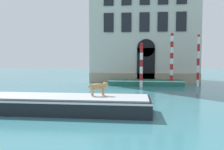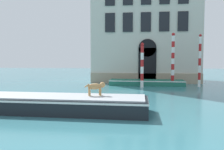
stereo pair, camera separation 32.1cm
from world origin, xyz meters
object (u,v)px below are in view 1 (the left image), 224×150
(boat_moored_near_palazzo, at_px, (145,82))
(mooring_pole_0, at_px, (198,60))
(boat_foreground, at_px, (60,103))
(mooring_pole_2, at_px, (141,65))
(dog_on_deck, at_px, (99,87))
(mooring_pole_1, at_px, (172,59))

(boat_moored_near_palazzo, distance_m, mooring_pole_0, 4.84)
(boat_foreground, height_order, mooring_pole_2, mooring_pole_2)
(dog_on_deck, bearing_deg, mooring_pole_2, 57.08)
(boat_foreground, height_order, mooring_pole_1, mooring_pole_1)
(boat_moored_near_palazzo, bearing_deg, boat_foreground, -109.39)
(dog_on_deck, relative_size, boat_moored_near_palazzo, 0.13)
(mooring_pole_2, bearing_deg, mooring_pole_1, 19.64)
(dog_on_deck, relative_size, mooring_pole_1, 0.19)
(boat_foreground, distance_m, dog_on_deck, 1.85)
(boat_moored_near_palazzo, bearing_deg, dog_on_deck, -101.46)
(boat_moored_near_palazzo, distance_m, mooring_pole_2, 2.30)
(dog_on_deck, height_order, mooring_pole_2, mooring_pole_2)
(mooring_pole_0, bearing_deg, boat_foreground, -131.21)
(boat_foreground, height_order, mooring_pole_0, mooring_pole_0)
(mooring_pole_1, distance_m, mooring_pole_2, 2.82)
(mooring_pole_0, height_order, mooring_pole_1, mooring_pole_1)
(boat_moored_near_palazzo, bearing_deg, mooring_pole_2, -102.89)
(mooring_pole_0, bearing_deg, dog_on_deck, -125.74)
(mooring_pole_0, distance_m, mooring_pole_1, 2.18)
(boat_foreground, distance_m, mooring_pole_0, 13.34)
(boat_foreground, xyz_separation_m, mooring_pole_2, (3.91, 9.10, 1.48))
(mooring_pole_0, xyz_separation_m, mooring_pole_1, (-2.18, 0.09, 0.08))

